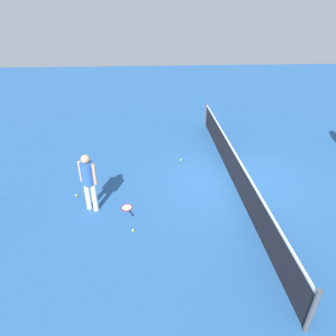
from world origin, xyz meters
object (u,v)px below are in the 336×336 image
player_near_side (88,178)px  tennis_ball_by_net (133,230)px  tennis_ball_near_player (76,195)px  tennis_ball_midcourt (181,160)px  tennis_racket_near_player (127,208)px

player_near_side → tennis_ball_by_net: bearing=49.4°
tennis_ball_near_player → tennis_ball_midcourt: 3.93m
tennis_racket_near_player → tennis_ball_by_net: tennis_ball_by_net is taller
tennis_racket_near_player → tennis_ball_by_net: (0.96, 0.20, 0.02)m
tennis_ball_by_net → player_near_side: bearing=-130.6°
player_near_side → tennis_ball_by_net: size_ratio=25.76×
tennis_racket_near_player → tennis_ball_near_player: tennis_ball_near_player is taller
tennis_racket_near_player → tennis_ball_midcourt: bearing=146.8°
tennis_ball_near_player → tennis_ball_midcourt: same height
tennis_ball_midcourt → tennis_racket_near_player: bearing=-33.2°
player_near_side → tennis_ball_midcourt: bearing=134.5°
player_near_side → tennis_ball_midcourt: size_ratio=25.76×
player_near_side → tennis_ball_near_player: 1.32m
tennis_ball_near_player → tennis_ball_by_net: same height
tennis_ball_midcourt → tennis_ball_by_net: bearing=-23.3°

